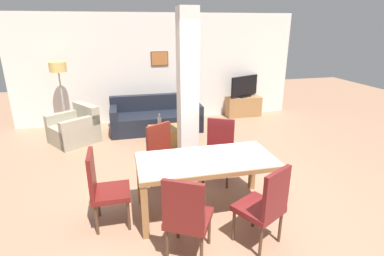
{
  "coord_description": "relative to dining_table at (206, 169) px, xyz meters",
  "views": [
    {
      "loc": [
        -1.01,
        -3.4,
        2.44
      ],
      "look_at": [
        0.0,
        0.8,
        0.93
      ],
      "focal_mm": 28.0,
      "sensor_mm": 36.0,
      "label": 1
    }
  ],
  "objects": [
    {
      "name": "ground_plane",
      "position": [
        0.0,
        0.0,
        -0.62
      ],
      "size": [
        18.0,
        18.0,
        0.0
      ],
      "primitive_type": "plane",
      "color": "#A3785B"
    },
    {
      "name": "back_wall",
      "position": [
        0.0,
        4.34,
        0.73
      ],
      "size": [
        7.2,
        0.09,
        2.7
      ],
      "color": "white",
      "rests_on": "ground_plane"
    },
    {
      "name": "divider_pillar",
      "position": [
        0.08,
        1.45,
        0.73
      ],
      "size": [
        0.31,
        0.37,
        2.7
      ],
      "color": "white",
      "rests_on": "ground_plane"
    },
    {
      "name": "dining_table",
      "position": [
        0.0,
        0.0,
        0.0
      ],
      "size": [
        1.8,
        0.86,
        0.78
      ],
      "color": "#9A6A3D",
      "rests_on": "ground_plane"
    },
    {
      "name": "dining_chair_near_right",
      "position": [
        0.45,
        -0.82,
        -0.07
      ],
      "size": [
        0.62,
        0.62,
        1.0
      ],
      "rotation": [
        0.0,
        0.0,
        0.5
      ],
      "color": "maroon",
      "rests_on": "ground_plane"
    },
    {
      "name": "dining_chair_far_right",
      "position": [
        0.45,
        0.8,
        -0.07
      ],
      "size": [
        0.63,
        0.63,
        1.0
      ],
      "rotation": [
        0.0,
        0.0,
        2.63
      ],
      "color": "maroon",
      "rests_on": "ground_plane"
    },
    {
      "name": "dining_chair_far_left",
      "position": [
        -0.45,
        0.78,
        -0.07
      ],
      "size": [
        0.63,
        0.63,
        1.0
      ],
      "rotation": [
        0.0,
        0.0,
        -2.62
      ],
      "color": "maroon",
      "rests_on": "ground_plane"
    },
    {
      "name": "dining_chair_head_left",
      "position": [
        -1.31,
        0.0,
        -0.07
      ],
      "size": [
        0.46,
        0.46,
        1.0
      ],
      "rotation": [
        0.0,
        0.0,
        -1.57
      ],
      "color": "maroon",
      "rests_on": "ground_plane"
    },
    {
      "name": "dining_chair_near_left",
      "position": [
        -0.45,
        -0.81,
        -0.07
      ],
      "size": [
        0.62,
        0.62,
        1.0
      ],
      "rotation": [
        0.0,
        0.0,
        -0.5
      ],
      "color": "maroon",
      "rests_on": "ground_plane"
    },
    {
      "name": "sofa",
      "position": [
        -0.24,
        3.47,
        -0.34
      ],
      "size": [
        2.11,
        0.9,
        0.8
      ],
      "rotation": [
        0.0,
        0.0,
        3.14
      ],
      "color": "black",
      "rests_on": "ground_plane"
    },
    {
      "name": "armchair",
      "position": [
        -2.04,
        3.09,
        -0.34
      ],
      "size": [
        1.16,
        1.15,
        0.78
      ],
      "rotation": [
        0.0,
        0.0,
        2.17
      ],
      "color": "#A49C86",
      "rests_on": "ground_plane"
    },
    {
      "name": "coffee_table",
      "position": [
        -0.18,
        2.4,
        -0.41
      ],
      "size": [
        0.67,
        0.55,
        0.4
      ],
      "color": "#A9793D",
      "rests_on": "ground_plane"
    },
    {
      "name": "bottle",
      "position": [
        -0.28,
        2.55,
        -0.11
      ],
      "size": [
        0.08,
        0.08,
        0.26
      ],
      "color": "#B2B7BC",
      "rests_on": "coffee_table"
    },
    {
      "name": "tv_stand",
      "position": [
        2.25,
        4.06,
        -0.35
      ],
      "size": [
        0.94,
        0.4,
        0.54
      ],
      "color": "#A27244",
      "rests_on": "ground_plane"
    },
    {
      "name": "tv_screen",
      "position": [
        2.25,
        4.06,
        0.2
      ],
      "size": [
        0.88,
        0.43,
        0.57
      ],
      "rotation": [
        0.0,
        0.0,
        3.56
      ],
      "color": "black",
      "rests_on": "tv_stand"
    },
    {
      "name": "floor_lamp",
      "position": [
        -2.34,
        3.85,
        0.77
      ],
      "size": [
        0.37,
        0.37,
        1.64
      ],
      "color": "#B7B7BC",
      "rests_on": "ground_plane"
    }
  ]
}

